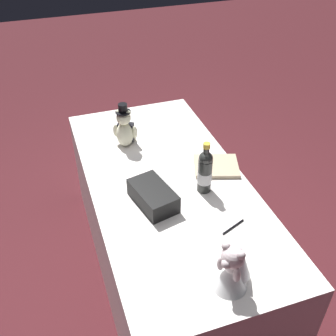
% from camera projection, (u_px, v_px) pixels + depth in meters
% --- Properties ---
extents(ground_plane, '(12.00, 12.00, 0.00)m').
position_uv_depth(ground_plane, '(168.00, 267.00, 2.79)').
color(ground_plane, '#47191E').
extents(reception_table, '(1.86, 0.88, 0.76)m').
position_uv_depth(reception_table, '(168.00, 228.00, 2.56)').
color(reception_table, white).
rests_on(reception_table, ground_plane).
extents(teddy_bear_groom, '(0.15, 0.15, 0.30)m').
position_uv_depth(teddy_bear_groom, '(125.00, 129.00, 2.58)').
color(teddy_bear_groom, beige).
rests_on(teddy_bear_groom, reception_table).
extents(teddy_bear_bride, '(0.18, 0.21, 0.24)m').
position_uv_depth(teddy_bear_bride, '(233.00, 267.00, 1.71)').
color(teddy_bear_bride, white).
rests_on(teddy_bear_bride, reception_table).
extents(champagne_bottle, '(0.08, 0.08, 0.31)m').
position_uv_depth(champagne_bottle, '(205.00, 171.00, 2.20)').
color(champagne_bottle, '#2C2F2C').
rests_on(champagne_bottle, reception_table).
extents(signing_pen, '(0.07, 0.15, 0.01)m').
position_uv_depth(signing_pen, '(232.00, 227.00, 2.04)').
color(signing_pen, black).
rests_on(signing_pen, reception_table).
extents(gift_case_black, '(0.32, 0.23, 0.10)m').
position_uv_depth(gift_case_black, '(153.00, 196.00, 2.16)').
color(gift_case_black, black).
rests_on(gift_case_black, reception_table).
extents(guestbook, '(0.29, 0.32, 0.02)m').
position_uv_depth(guestbook, '(216.00, 166.00, 2.44)').
color(guestbook, tan).
rests_on(guestbook, reception_table).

